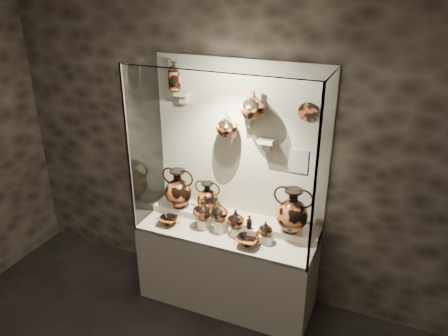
{
  "coord_description": "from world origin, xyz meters",
  "views": [
    {
      "loc": [
        1.36,
        -1.11,
        3.07
      ],
      "look_at": [
        -0.04,
        2.2,
        1.47
      ],
      "focal_mm": 35.0,
      "sensor_mm": 36.0,
      "label": 1
    }
  ],
  "objects_px": {
    "jug_c": "(236,218)",
    "kylix_left": "(168,220)",
    "amphora_left": "(178,188)",
    "kylix_right": "(247,241)",
    "ovoid_vase_b": "(253,105)",
    "jug_b": "(219,210)",
    "amphora_right": "(292,211)",
    "lekythos_small": "(249,221)",
    "lekythos_tall": "(174,75)",
    "amphora_mid": "(208,197)",
    "jug_e": "(266,228)",
    "ovoid_vase_a": "(227,124)",
    "jug_a": "(203,209)"
  },
  "relations": [
    {
      "from": "kylix_left",
      "to": "kylix_right",
      "type": "height_order",
      "value": "kylix_right"
    },
    {
      "from": "amphora_left",
      "to": "ovoid_vase_b",
      "type": "relative_size",
      "value": 1.71
    },
    {
      "from": "amphora_mid",
      "to": "lekythos_small",
      "type": "xyz_separation_m",
      "value": [
        0.52,
        -0.22,
        -0.04
      ]
    },
    {
      "from": "amphora_right",
      "to": "ovoid_vase_b",
      "type": "bearing_deg",
      "value": 175.99
    },
    {
      "from": "amphora_right",
      "to": "kylix_left",
      "type": "relative_size",
      "value": 1.83
    },
    {
      "from": "jug_a",
      "to": "kylix_right",
      "type": "bearing_deg",
      "value": -35.15
    },
    {
      "from": "amphora_left",
      "to": "kylix_right",
      "type": "relative_size",
      "value": 1.57
    },
    {
      "from": "amphora_left",
      "to": "ovoid_vase_b",
      "type": "bearing_deg",
      "value": -6.23
    },
    {
      "from": "amphora_right",
      "to": "jug_a",
      "type": "bearing_deg",
      "value": -165.73
    },
    {
      "from": "ovoid_vase_a",
      "to": "kylix_right",
      "type": "bearing_deg",
      "value": -38.93
    },
    {
      "from": "kylix_left",
      "to": "amphora_right",
      "type": "bearing_deg",
      "value": 28.82
    },
    {
      "from": "kylix_right",
      "to": "amphora_left",
      "type": "bearing_deg",
      "value": 176.11
    },
    {
      "from": "lekythos_small",
      "to": "ovoid_vase_b",
      "type": "relative_size",
      "value": 0.61
    },
    {
      "from": "kylix_right",
      "to": "ovoid_vase_a",
      "type": "xyz_separation_m",
      "value": [
        -0.35,
        0.35,
        0.94
      ]
    },
    {
      "from": "jug_b",
      "to": "lekythos_small",
      "type": "bearing_deg",
      "value": 15.47
    },
    {
      "from": "jug_e",
      "to": "kylix_left",
      "type": "xyz_separation_m",
      "value": [
        -0.96,
        -0.07,
        -0.1
      ]
    },
    {
      "from": "jug_a",
      "to": "lekythos_small",
      "type": "bearing_deg",
      "value": -24.25
    },
    {
      "from": "jug_c",
      "to": "kylix_left",
      "type": "xyz_separation_m",
      "value": [
        -0.67,
        -0.09,
        -0.13
      ]
    },
    {
      "from": "amphora_right",
      "to": "amphora_left",
      "type": "bearing_deg",
      "value": -176.62
    },
    {
      "from": "amphora_left",
      "to": "lekythos_tall",
      "type": "bearing_deg",
      "value": 101.45
    },
    {
      "from": "jug_b",
      "to": "jug_c",
      "type": "bearing_deg",
      "value": 20.94
    },
    {
      "from": "amphora_right",
      "to": "lekythos_tall",
      "type": "xyz_separation_m",
      "value": [
        -1.21,
        0.1,
        1.11
      ]
    },
    {
      "from": "amphora_left",
      "to": "amphora_mid",
      "type": "height_order",
      "value": "amphora_left"
    },
    {
      "from": "amphora_right",
      "to": "jug_b",
      "type": "distance_m",
      "value": 0.68
    },
    {
      "from": "jug_e",
      "to": "lekythos_tall",
      "type": "height_order",
      "value": "lekythos_tall"
    },
    {
      "from": "kylix_right",
      "to": "lekythos_tall",
      "type": "height_order",
      "value": "lekythos_tall"
    },
    {
      "from": "jug_a",
      "to": "ovoid_vase_a",
      "type": "bearing_deg",
      "value": 35.2
    },
    {
      "from": "amphora_mid",
      "to": "jug_e",
      "type": "xyz_separation_m",
      "value": [
        0.67,
        -0.21,
        -0.08
      ]
    },
    {
      "from": "amphora_right",
      "to": "jug_b",
      "type": "relative_size",
      "value": 2.38
    },
    {
      "from": "jug_c",
      "to": "ovoid_vase_a",
      "type": "bearing_deg",
      "value": 153.74
    },
    {
      "from": "jug_b",
      "to": "jug_c",
      "type": "xyz_separation_m",
      "value": [
        0.17,
        0.0,
        -0.05
      ]
    },
    {
      "from": "amphora_left",
      "to": "kylix_right",
      "type": "xyz_separation_m",
      "value": [
        0.85,
        -0.29,
        -0.22
      ]
    },
    {
      "from": "jug_c",
      "to": "amphora_left",
      "type": "bearing_deg",
      "value": -168.97
    },
    {
      "from": "lekythos_small",
      "to": "ovoid_vase_a",
      "type": "bearing_deg",
      "value": 149.14
    },
    {
      "from": "amphora_right",
      "to": "jug_e",
      "type": "height_order",
      "value": "amphora_right"
    },
    {
      "from": "jug_a",
      "to": "kylix_right",
      "type": "distance_m",
      "value": 0.54
    },
    {
      "from": "jug_b",
      "to": "ovoid_vase_b",
      "type": "xyz_separation_m",
      "value": [
        0.23,
        0.21,
        0.99
      ]
    },
    {
      "from": "amphora_left",
      "to": "jug_e",
      "type": "relative_size",
      "value": 3.0
    },
    {
      "from": "jug_a",
      "to": "amphora_mid",
      "type": "bearing_deg",
      "value": 80.71
    },
    {
      "from": "lekythos_small",
      "to": "lekythos_tall",
      "type": "bearing_deg",
      "value": 168.7
    },
    {
      "from": "jug_c",
      "to": "kylix_left",
      "type": "bearing_deg",
      "value": -148.06
    },
    {
      "from": "kylix_left",
      "to": "jug_a",
      "type": "bearing_deg",
      "value": 32.11
    },
    {
      "from": "jug_b",
      "to": "ovoid_vase_a",
      "type": "bearing_deg",
      "value": 114.98
    },
    {
      "from": "jug_c",
      "to": "jug_e",
      "type": "distance_m",
      "value": 0.3
    },
    {
      "from": "jug_b",
      "to": "ovoid_vase_b",
      "type": "bearing_deg",
      "value": 63.24
    },
    {
      "from": "jug_c",
      "to": "jug_b",
      "type": "bearing_deg",
      "value": -155.68
    },
    {
      "from": "jug_b",
      "to": "kylix_left",
      "type": "relative_size",
      "value": 0.77
    },
    {
      "from": "jug_b",
      "to": "amphora_left",
      "type": "bearing_deg",
      "value": -176.44
    },
    {
      "from": "amphora_right",
      "to": "kylix_right",
      "type": "height_order",
      "value": "amphora_right"
    },
    {
      "from": "jug_c",
      "to": "ovoid_vase_b",
      "type": "relative_size",
      "value": 0.71
    }
  ]
}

